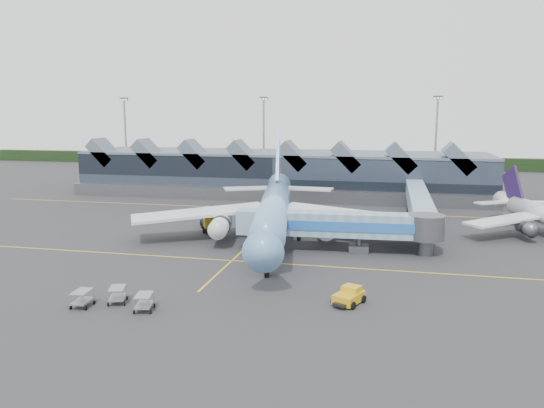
% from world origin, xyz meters
% --- Properties ---
extents(ground, '(260.00, 260.00, 0.00)m').
position_xyz_m(ground, '(0.00, 0.00, 0.00)').
color(ground, '#2D2C2F').
rests_on(ground, ground).
extents(taxi_stripes, '(120.00, 60.00, 0.01)m').
position_xyz_m(taxi_stripes, '(0.00, 10.00, 0.01)').
color(taxi_stripes, gold).
rests_on(taxi_stripes, ground).
extents(tree_line_far, '(260.00, 4.00, 4.00)m').
position_xyz_m(tree_line_far, '(0.00, 110.00, 2.00)').
color(tree_line_far, black).
rests_on(tree_line_far, ground).
extents(terminal, '(90.00, 22.25, 12.52)m').
position_xyz_m(terminal, '(-5.07, 47.35, 4.88)').
color(terminal, black).
rests_on(terminal, ground).
extents(light_masts, '(132.40, 42.56, 22.45)m').
position_xyz_m(light_masts, '(21.00, 62.80, 12.49)').
color(light_masts, gray).
rests_on(light_masts, ground).
extents(main_airliner, '(41.33, 48.08, 15.49)m').
position_xyz_m(main_airliner, '(2.66, 4.33, 4.55)').
color(main_airliner, '#6B98D9').
rests_on(main_airliner, ground).
extents(jet_bridge, '(27.07, 5.45, 5.38)m').
position_xyz_m(jet_bridge, '(13.94, -0.49, 3.54)').
color(jet_bridge, '#6B99B3').
rests_on(jet_bridge, ground).
extents(fuel_truck, '(5.55, 8.83, 3.05)m').
position_xyz_m(fuel_truck, '(-8.86, 9.19, 1.71)').
color(fuel_truck, black).
rests_on(fuel_truck, ground).
extents(pushback_tug, '(3.32, 4.06, 1.63)m').
position_xyz_m(pushback_tug, '(15.40, -19.97, 0.73)').
color(pushback_tug, gold).
rests_on(pushback_tug, ground).
extents(baggage_carts, '(7.90, 4.12, 1.57)m').
position_xyz_m(baggage_carts, '(-6.22, -25.66, 0.88)').
color(baggage_carts, '#909398').
rests_on(baggage_carts, ground).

